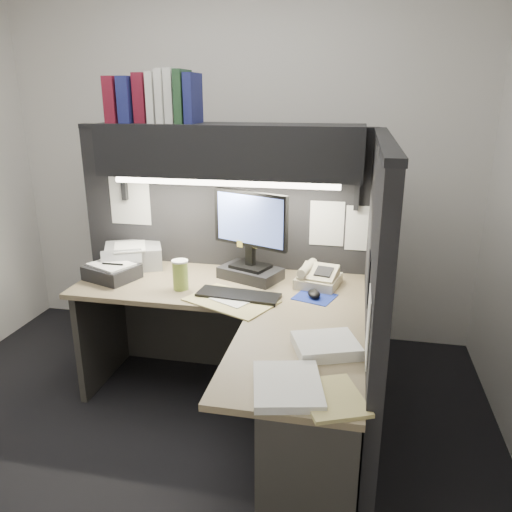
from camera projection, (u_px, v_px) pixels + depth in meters
name	position (u px, v px, depth m)	size (l,w,h in m)	color
floor	(177.00, 445.00, 2.70)	(3.50, 3.50, 0.00)	black
wall_back	(239.00, 160.00, 3.68)	(3.50, 0.04, 2.70)	white
partition_back	(224.00, 254.00, 3.32)	(1.90, 0.06, 1.60)	black
partition_right	(372.00, 312.00, 2.44)	(0.06, 1.50, 1.60)	black
desk	(254.00, 383.00, 2.48)	(1.70, 1.53, 0.73)	#8C7659
overhead_shelf	(230.00, 150.00, 2.91)	(1.55, 0.34, 0.30)	black
task_light_tube	(224.00, 183.00, 2.84)	(0.04, 0.04, 1.32)	white
monitor	(250.00, 245.00, 3.00)	(0.48, 0.34, 0.54)	black
keyboard	(238.00, 295.00, 2.78)	(0.46, 0.15, 0.02)	black
mousepad	(315.00, 297.00, 2.79)	(0.21, 0.19, 0.00)	navy
mouse	(314.00, 294.00, 2.78)	(0.07, 0.11, 0.04)	black
telephone	(318.00, 278.00, 2.94)	(0.23, 0.25, 0.10)	beige
coffee_cup	(180.00, 276.00, 2.88)	(0.09, 0.09, 0.17)	#B6C24D
printer	(134.00, 256.00, 3.27)	(0.35, 0.30, 0.14)	gray
notebook_stack	(112.00, 272.00, 3.05)	(0.29, 0.24, 0.09)	black
open_folder	(231.00, 301.00, 2.73)	(0.47, 0.30, 0.01)	tan
paper_stack_a	(326.00, 346.00, 2.20)	(0.27, 0.23, 0.05)	white
paper_stack_b	(287.00, 386.00, 1.91)	(0.26, 0.32, 0.03)	white
manila_stack	(332.00, 398.00, 1.85)	(0.22, 0.28, 0.02)	tan
binder_row	(155.00, 98.00, 2.90)	(0.53, 0.26, 0.30)	maroon
pinned_papers	(273.00, 235.00, 2.82)	(1.76, 1.31, 0.51)	white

